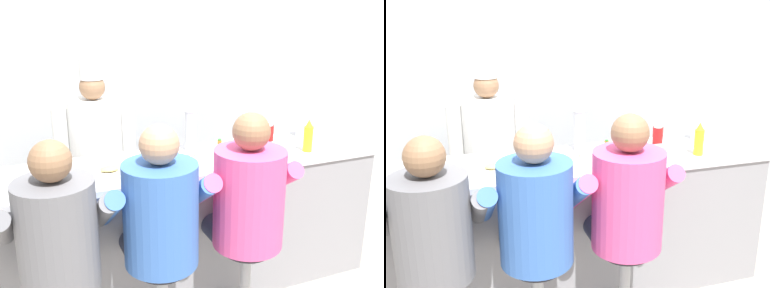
# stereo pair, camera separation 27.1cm
# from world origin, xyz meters

# --- Properties ---
(wall_back) EXTENTS (10.00, 0.06, 2.70)m
(wall_back) POSITION_xyz_m (0.00, 1.70, 1.35)
(wall_back) COLOR #B2B7BC
(wall_back) RESTS_ON ground_plane
(diner_counter) EXTENTS (2.71, 0.66, 1.02)m
(diner_counter) POSITION_xyz_m (0.00, 0.33, 0.51)
(diner_counter) COLOR gray
(diner_counter) RESTS_ON ground_plane
(ketchup_bottle_red) EXTENTS (0.07, 0.07, 0.26)m
(ketchup_bottle_red) POSITION_xyz_m (0.55, 0.26, 1.14)
(ketchup_bottle_red) COLOR red
(ketchup_bottle_red) RESTS_ON diner_counter
(mustard_bottle_yellow) EXTENTS (0.07, 0.07, 0.24)m
(mustard_bottle_yellow) POSITION_xyz_m (0.83, 0.17, 1.13)
(mustard_bottle_yellow) COLOR yellow
(mustard_bottle_yellow) RESTS_ON diner_counter
(hot_sauce_bottle_orange) EXTENTS (0.03, 0.03, 0.13)m
(hot_sauce_bottle_orange) POSITION_xyz_m (0.17, 0.29, 1.08)
(hot_sauce_bottle_orange) COLOR orange
(hot_sauce_bottle_orange) RESTS_ON diner_counter
(water_pitcher_clear) EXTENTS (0.14, 0.12, 0.20)m
(water_pitcher_clear) POSITION_xyz_m (1.03, 0.49, 1.12)
(water_pitcher_clear) COLOR silver
(water_pitcher_clear) RESTS_ON diner_counter
(breakfast_plate) EXTENTS (0.27, 0.27, 0.05)m
(breakfast_plate) POSITION_xyz_m (-0.62, 0.26, 1.04)
(breakfast_plate) COLOR white
(breakfast_plate) RESTS_ON diner_counter
(cereal_bowl) EXTENTS (0.15, 0.15, 0.05)m
(cereal_bowl) POSITION_xyz_m (-1.10, 0.19, 1.05)
(cereal_bowl) COLOR #4C7FB7
(cereal_bowl) RESTS_ON diner_counter
(coffee_mug_blue) EXTENTS (0.15, 0.10, 0.10)m
(coffee_mug_blue) POSITION_xyz_m (0.32, 0.29, 1.07)
(coffee_mug_blue) COLOR #4C7AB2
(coffee_mug_blue) RESTS_ON diner_counter
(coffee_mug_tan) EXTENTS (0.13, 0.08, 0.10)m
(coffee_mug_tan) POSITION_xyz_m (-0.12, 0.21, 1.07)
(coffee_mug_tan) COLOR beige
(coffee_mug_tan) RESTS_ON diner_counter
(cup_stack_steel) EXTENTS (0.09, 0.09, 0.31)m
(cup_stack_steel) POSITION_xyz_m (0.03, 0.50, 1.17)
(cup_stack_steel) COLOR #B7BABF
(cup_stack_steel) RESTS_ON diner_counter
(napkin_dispenser_chrome) EXTENTS (0.12, 0.07, 0.12)m
(napkin_dispenser_chrome) POSITION_xyz_m (0.45, 0.09, 1.08)
(napkin_dispenser_chrome) COLOR silver
(napkin_dispenser_chrome) RESTS_ON diner_counter
(diner_seated_grey) EXTENTS (0.62, 0.62, 1.44)m
(diner_seated_grey) POSITION_xyz_m (-1.01, -0.23, 0.90)
(diner_seated_grey) COLOR #B2B5BA
(diner_seated_grey) RESTS_ON ground_plane
(diner_seated_blue) EXTENTS (0.64, 0.63, 1.46)m
(diner_seated_blue) POSITION_xyz_m (-0.46, -0.23, 0.91)
(diner_seated_blue) COLOR #B2B5BA
(diner_seated_blue) RESTS_ON ground_plane
(diner_seated_pink) EXTENTS (0.65, 0.64, 1.47)m
(diner_seated_pink) POSITION_xyz_m (0.10, -0.23, 0.91)
(diner_seated_pink) COLOR #B2B5BA
(diner_seated_pink) RESTS_ON ground_plane
(cook_in_whites_near) EXTENTS (0.65, 0.42, 1.67)m
(cook_in_whites_near) POSITION_xyz_m (-0.56, 1.04, 0.91)
(cook_in_whites_near) COLOR #232328
(cook_in_whites_near) RESTS_ON ground_plane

